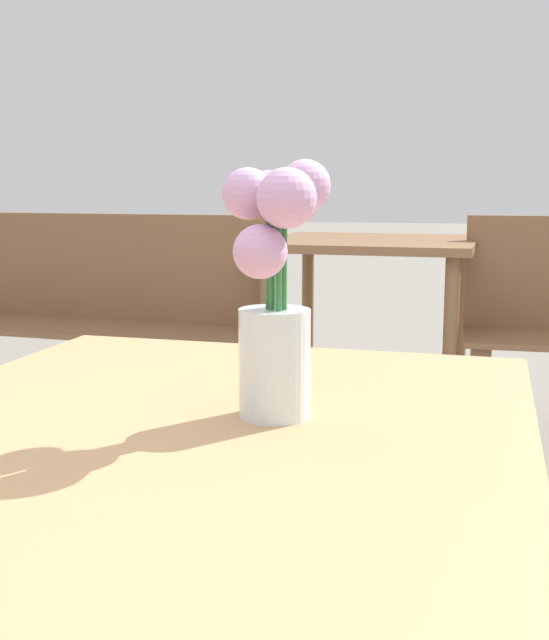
{
  "coord_description": "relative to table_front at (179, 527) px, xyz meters",
  "views": [
    {
      "loc": [
        0.26,
        -0.76,
        0.96
      ],
      "look_at": [
        0.09,
        0.08,
        0.81
      ],
      "focal_mm": 45.0,
      "sensor_mm": 36.0,
      "label": 1
    }
  ],
  "objects": [
    {
      "name": "bench_middle",
      "position": [
        -1.1,
        2.01,
        -0.14
      ],
      "size": [
        1.57,
        0.5,
        0.85
      ],
      "color": "brown",
      "rests_on": "ground_plane"
    },
    {
      "name": "flower_vase",
      "position": [
        0.09,
        0.08,
        0.24
      ],
      "size": [
        0.12,
        0.12,
        0.28
      ],
      "color": "silver",
      "rests_on": "table_front"
    },
    {
      "name": "table_front",
      "position": [
        0.0,
        0.0,
        0.0
      ],
      "size": [
        0.78,
        0.99,
        0.7
      ],
      "color": "tan",
      "rests_on": "ground_plane"
    },
    {
      "name": "table_back",
      "position": [
        0.02,
        2.22,
        0.03
      ],
      "size": [
        0.81,
        0.8,
        0.76
      ],
      "color": "brown",
      "rests_on": "ground_plane"
    }
  ]
}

